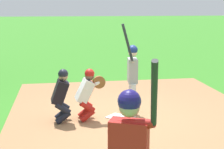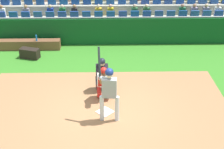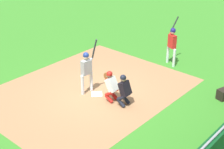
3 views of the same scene
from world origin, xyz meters
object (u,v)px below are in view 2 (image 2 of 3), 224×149
Objects in this scene: home_plate_marker at (105,112)px; home_plate_umpire at (102,73)px; batter_at_plate at (109,89)px; equipment_duffel_bag at (30,53)px; catcher_crouching at (103,81)px; dugout_bench at (29,45)px; water_bottle_on_bench at (36,38)px.

home_plate_umpire is at bearing -86.07° from home_plate_marker.
batter_at_plate is 5.68m from equipment_duffel_bag.
home_plate_marker is at bearing 93.31° from catcher_crouching.
dugout_bench is (3.39, -3.68, -0.49)m from home_plate_umpire.
home_plate_marker is 1.02m from catcher_crouching.
dugout_bench is 10.61× the size of water_bottle_on_bench.
home_plate_umpire is at bearing -85.32° from catcher_crouching.
water_bottle_on_bench reaches higher than home_plate_marker.
home_plate_marker is 0.34× the size of catcher_crouching.
batter_at_plate reaches higher than home_plate_marker.
home_plate_umpire reaches higher than dugout_bench.
catcher_crouching is 1.56× the size of equipment_duffel_bag.
batter_at_plate is 8.59× the size of water_bottle_on_bench.
equipment_duffel_bag is at bearing -53.27° from batter_at_plate.
equipment_duffel_bag is (3.36, -4.50, -0.90)m from batter_at_plate.
water_bottle_on_bench is (3.02, -4.21, -0.14)m from catcher_crouching.
catcher_crouching is 5.19m from water_bottle_on_bench.
dugout_bench is at bearing -51.33° from catcher_crouching.
batter_at_plate is 1.82× the size of catcher_crouching.
batter_at_plate is at bearing 143.85° from equipment_duffel_bag.
equipment_duffel_bag is (-0.25, 0.94, -0.01)m from dugout_bench.
home_plate_umpire is (0.05, -0.62, -0.01)m from catcher_crouching.
dugout_bench is at bearing -47.37° from home_plate_umpire.
home_plate_marker is 5.85m from water_bottle_on_bench.
batter_at_plate reaches higher than catcher_crouching.
home_plate_marker is at bearing 145.40° from equipment_duffel_bag.
batter_at_plate is 6.26m from water_bottle_on_bench.
catcher_crouching is at bearing 128.67° from dugout_bench.
water_bottle_on_bench is (3.07, -4.95, 0.56)m from home_plate_marker.
home_plate_marker is 1.18m from batter_at_plate.
home_plate_umpire is 1.59× the size of equipment_duffel_bag.
catcher_crouching is at bearing -86.69° from home_plate_marker.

